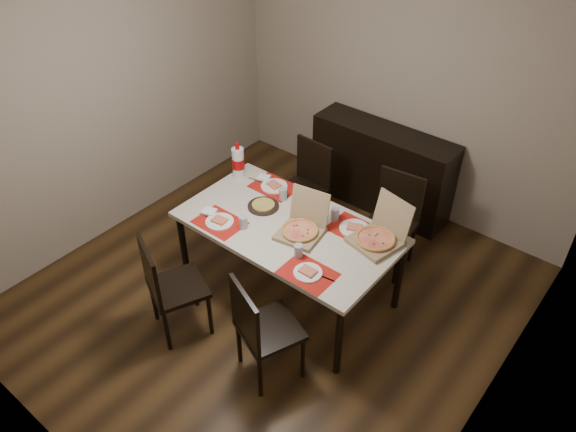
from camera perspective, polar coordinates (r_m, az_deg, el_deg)
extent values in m
cube|color=#432B14|center=(5.06, -1.72, -8.14)|extent=(3.80, 4.00, 0.02)
cube|color=gray|center=(5.70, 11.58, 12.92)|extent=(3.80, 0.02, 2.60)
cube|color=gray|center=(5.51, -17.58, 11.03)|extent=(0.02, 4.00, 2.60)
cube|color=gray|center=(3.55, 22.26, -6.78)|extent=(0.02, 4.00, 2.60)
cube|color=black|center=(5.92, 9.46, 4.78)|extent=(1.50, 0.40, 0.90)
cube|color=beige|center=(4.61, 0.00, -1.18)|extent=(1.80, 1.00, 0.04)
cylinder|color=black|center=(5.08, -10.57, -3.12)|extent=(0.06, 0.06, 0.71)
cylinder|color=black|center=(4.27, 5.17, -12.52)|extent=(0.06, 0.06, 0.71)
cylinder|color=black|center=(5.54, -3.89, 1.47)|extent=(0.06, 0.06, 0.71)
cylinder|color=black|center=(4.81, 11.22, -6.04)|extent=(0.06, 0.06, 0.71)
cube|color=black|center=(4.57, -11.10, -7.13)|extent=(0.55, 0.55, 0.04)
cube|color=black|center=(4.38, -13.85, -5.54)|extent=(0.40, 0.20, 0.46)
cylinder|color=black|center=(4.84, -13.47, -8.37)|extent=(0.04, 0.04, 0.43)
cylinder|color=black|center=(4.60, -12.21, -11.32)|extent=(0.04, 0.04, 0.43)
cylinder|color=black|center=(4.89, -9.43, -7.11)|extent=(0.04, 0.04, 0.43)
cylinder|color=black|center=(4.65, -7.93, -9.94)|extent=(0.04, 0.04, 0.43)
cube|color=black|center=(4.20, -1.84, -11.45)|extent=(0.55, 0.55, 0.04)
cube|color=black|center=(3.96, -4.39, -10.06)|extent=(0.40, 0.19, 0.46)
cylinder|color=black|center=(4.44, -4.99, -12.70)|extent=(0.04, 0.04, 0.43)
cylinder|color=black|center=(4.23, -2.86, -16.03)|extent=(0.04, 0.04, 0.43)
cylinder|color=black|center=(4.53, -0.78, -11.05)|extent=(0.04, 0.04, 0.43)
cylinder|color=black|center=(4.33, 1.54, -14.19)|extent=(0.04, 0.04, 0.43)
cube|color=black|center=(5.50, 1.34, 2.50)|extent=(0.44, 0.44, 0.04)
cube|color=black|center=(5.48, 2.68, 5.48)|extent=(0.42, 0.05, 0.46)
cylinder|color=black|center=(5.66, 3.88, 0.63)|extent=(0.04, 0.04, 0.43)
cylinder|color=black|center=(5.84, 1.12, 2.05)|extent=(0.04, 0.04, 0.43)
cylinder|color=black|center=(5.44, 1.51, -1.07)|extent=(0.04, 0.04, 0.43)
cylinder|color=black|center=(5.63, -1.28, 0.46)|extent=(0.04, 0.04, 0.43)
cube|color=black|center=(5.14, 10.22, -1.11)|extent=(0.46, 0.46, 0.04)
cube|color=black|center=(5.13, 11.39, 2.19)|extent=(0.42, 0.08, 0.46)
cylinder|color=black|center=(5.38, 12.47, -2.68)|extent=(0.04, 0.04, 0.43)
cylinder|color=black|center=(5.47, 9.02, -1.40)|extent=(0.04, 0.04, 0.43)
cylinder|color=black|center=(5.12, 10.93, -4.91)|extent=(0.04, 0.04, 0.43)
cylinder|color=black|center=(5.21, 7.32, -3.51)|extent=(0.04, 0.04, 0.43)
cube|color=#B6110C|center=(4.66, -6.96, -0.65)|extent=(0.40, 0.30, 0.00)
cylinder|color=white|center=(4.65, -6.96, -0.57)|extent=(0.23, 0.23, 0.01)
cube|color=#EBB975|center=(4.64, -6.98, -0.43)|extent=(0.13, 0.11, 0.02)
cylinder|color=#9799A0|center=(4.55, -4.57, -0.64)|extent=(0.07, 0.07, 0.11)
cube|color=#B2B2B7|center=(4.72, -8.02, -0.13)|extent=(0.20, 0.04, 0.00)
cube|color=white|center=(4.77, -8.00, 0.45)|extent=(0.13, 0.13, 0.02)
cube|color=#B6110C|center=(4.17, 2.02, -5.85)|extent=(0.40, 0.30, 0.00)
cylinder|color=white|center=(4.16, 2.03, -5.77)|extent=(0.22, 0.22, 0.01)
cube|color=#EBB975|center=(4.15, 2.03, -5.62)|extent=(0.12, 0.09, 0.02)
cylinder|color=#9799A0|center=(4.27, 1.07, -3.56)|extent=(0.07, 0.07, 0.11)
cube|color=#B2B2B7|center=(4.15, 3.58, -6.20)|extent=(0.20, 0.04, 0.00)
cube|color=#B6110C|center=(5.04, -1.41, 2.97)|extent=(0.40, 0.30, 0.00)
cylinder|color=white|center=(5.03, -1.42, 3.05)|extent=(0.24, 0.24, 0.01)
cube|color=#EBB975|center=(5.02, -1.42, 3.19)|extent=(0.14, 0.11, 0.02)
cylinder|color=#9799A0|center=(4.86, -0.51, 2.26)|extent=(0.07, 0.07, 0.11)
cube|color=#B2B2B7|center=(5.12, -3.11, 3.59)|extent=(0.20, 0.04, 0.00)
cube|color=white|center=(5.14, -2.49, 3.92)|extent=(0.13, 0.13, 0.02)
cube|color=#B6110C|center=(4.59, 6.75, -1.35)|extent=(0.40, 0.30, 0.00)
cylinder|color=white|center=(4.58, 6.76, -1.27)|extent=(0.25, 0.25, 0.01)
cube|color=#EBB975|center=(4.57, 6.77, -1.13)|extent=(0.15, 0.13, 0.02)
cylinder|color=#9799A0|center=(4.64, 4.81, 0.18)|extent=(0.07, 0.07, 0.11)
cube|color=#B2B2B7|center=(4.55, 8.35, -1.93)|extent=(0.20, 0.04, 0.00)
cube|color=white|center=(4.53, 0.07, -1.45)|extent=(0.16, 0.16, 0.02)
cube|color=#8E7652|center=(4.49, 1.21, -1.79)|extent=(0.38, 0.38, 0.03)
cube|color=#8E7652|center=(4.50, 2.23, 1.02)|extent=(0.34, 0.13, 0.30)
cylinder|color=#EBB975|center=(4.47, 1.21, -1.54)|extent=(0.33, 0.33, 0.02)
cube|color=#8E7652|center=(4.46, 8.85, -2.59)|extent=(0.42, 0.42, 0.04)
cube|color=#8E7652|center=(4.46, 10.63, 0.07)|extent=(0.36, 0.15, 0.32)
cylinder|color=#EBB975|center=(4.45, 8.88, -2.33)|extent=(0.36, 0.36, 0.02)
cylinder|color=black|center=(4.80, -2.52, 1.01)|extent=(0.27, 0.27, 0.01)
cylinder|color=gold|center=(4.79, -2.53, 1.15)|extent=(0.19, 0.19, 0.02)
imported|color=white|center=(4.71, 2.22, 0.30)|extent=(0.14, 0.14, 0.03)
cylinder|color=silver|center=(5.13, -5.08, 5.44)|extent=(0.11, 0.11, 0.29)
cylinder|color=#940608|center=(5.13, -5.07, 5.39)|extent=(0.11, 0.11, 0.10)
cylinder|color=#940608|center=(5.04, -5.18, 7.08)|extent=(0.04, 0.04, 0.06)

